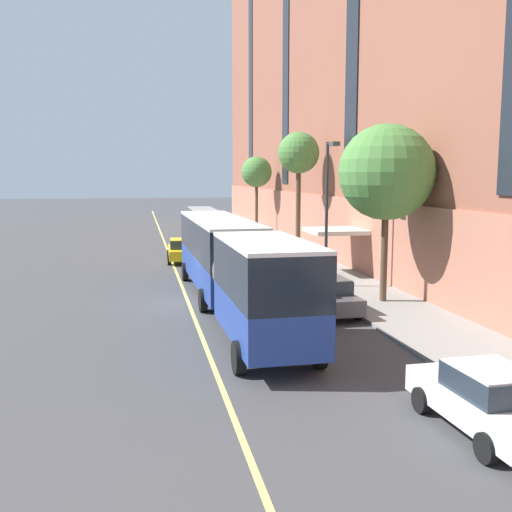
# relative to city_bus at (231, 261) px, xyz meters

# --- Properties ---
(ground_plane) EXTENTS (260.00, 260.00, 0.00)m
(ground_plane) POSITION_rel_city_bus_xyz_m (-1.32, 1.75, -2.16)
(ground_plane) COLOR #424244
(sidewalk) EXTENTS (4.03, 160.00, 0.15)m
(sidewalk) POSITION_rel_city_bus_xyz_m (6.92, 4.75, -2.08)
(sidewalk) COLOR gray
(sidewalk) RESTS_ON ground
(city_bus) EXTENTS (3.12, 19.48, 3.74)m
(city_bus) POSITION_rel_city_bus_xyz_m (0.00, 0.00, 0.00)
(city_bus) COLOR navy
(city_bus) RESTS_ON ground
(parked_car_silver_0) EXTENTS (2.12, 4.46, 1.56)m
(parked_car_silver_0) POSITION_rel_city_bus_xyz_m (3.68, 18.11, -1.38)
(parked_car_silver_0) COLOR #B7B7BC
(parked_car_silver_0) RESTS_ON ground
(parked_car_darkgray_1) EXTENTS (2.15, 4.72, 1.56)m
(parked_car_darkgray_1) POSITION_rel_city_bus_xyz_m (3.77, -1.36, -1.37)
(parked_car_darkgray_1) COLOR #4C4C51
(parked_car_darkgray_1) RESTS_ON ground
(parked_car_white_3) EXTENTS (2.01, 4.36, 1.56)m
(parked_car_white_3) POSITION_rel_city_bus_xyz_m (3.75, -13.40, -1.38)
(parked_car_white_3) COLOR silver
(parked_car_white_3) RESTS_ON ground
(parked_car_red_4) EXTENTS (1.97, 4.53, 1.56)m
(parked_car_red_4) POSITION_rel_city_bus_xyz_m (3.60, 9.86, -1.38)
(parked_car_red_4) COLOR #B21E19
(parked_car_red_4) RESTS_ON ground
(parked_car_darkgray_5) EXTENTS (2.12, 4.65, 1.56)m
(parked_car_darkgray_5) POSITION_rel_city_bus_xyz_m (3.75, 26.57, -1.37)
(parked_car_darkgray_5) COLOR #4C4C51
(parked_car_darkgray_5) RESTS_ON ground
(parked_car_champagne_6) EXTENTS (1.97, 4.68, 1.56)m
(parked_car_champagne_6) POSITION_rel_city_bus_xyz_m (3.75, 33.18, -1.38)
(parked_car_champagne_6) COLOR #BCAD89
(parked_car_champagne_6) RESTS_ON ground
(taxi_cab) EXTENTS (2.13, 4.79, 1.56)m
(taxi_cab) POSITION_rel_city_bus_xyz_m (-1.02, 15.16, -1.37)
(taxi_cab) COLOR yellow
(taxi_cab) RESTS_ON ground
(street_tree_mid_block) EXTENTS (4.23, 4.23, 7.89)m
(street_tree_mid_block) POSITION_rel_city_bus_xyz_m (6.94, -0.07, 3.74)
(street_tree_mid_block) COLOR brown
(street_tree_mid_block) RESTS_ON sidewalk
(street_tree_far_uptown) EXTENTS (2.81, 2.81, 8.56)m
(street_tree_far_uptown) POSITION_rel_city_bus_xyz_m (6.94, 14.78, 5.02)
(street_tree_far_uptown) COLOR brown
(street_tree_far_uptown) RESTS_ON sidewalk
(street_tree_far_downtown) EXTENTS (2.82, 2.82, 7.37)m
(street_tree_far_downtown) POSITION_rel_city_bus_xyz_m (6.94, 29.64, 3.89)
(street_tree_far_downtown) COLOR brown
(street_tree_far_downtown) RESTS_ON sidewalk
(street_lamp) EXTENTS (0.36, 1.48, 7.28)m
(street_lamp) POSITION_rel_city_bus_xyz_m (5.50, 3.74, 2.42)
(street_lamp) COLOR #2D2D30
(street_lamp) RESTS_ON sidewalk
(lane_centerline) EXTENTS (0.16, 140.00, 0.01)m
(lane_centerline) POSITION_rel_city_bus_xyz_m (-1.70, 4.75, -2.16)
(lane_centerline) COLOR #E0D66B
(lane_centerline) RESTS_ON ground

